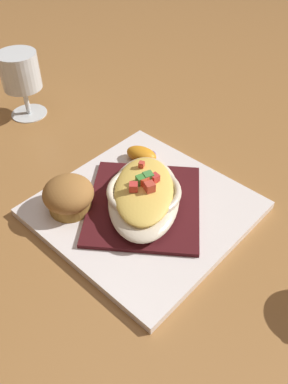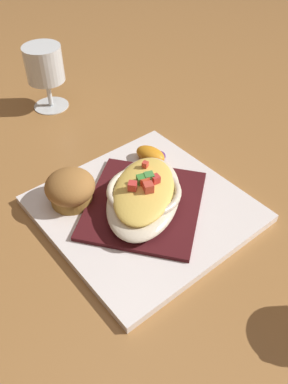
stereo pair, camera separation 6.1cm
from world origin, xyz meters
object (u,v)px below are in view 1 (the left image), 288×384
Objects in this scene: stemmed_glass at (21,75)px; muffin at (69,196)px; square_plate at (144,209)px; orange_garnish at (142,155)px; gratin_dish at (144,193)px.

muffin is at bearing 58.04° from stemmed_glass.
stemmed_glass is at bearing -121.96° from muffin.
orange_garnish reaches higher than square_plate.
stemmed_glass is (-0.17, -0.27, 0.05)m from muffin.
square_plate is 0.03m from gratin_dish.
orange_garnish is (-0.09, -0.07, -0.02)m from gratin_dish.
orange_garnish is at bearing -144.00° from square_plate.
muffin is 0.59× the size of stemmed_glass.
square_plate is at bearing 126.58° from muffin.
gratin_dish reaches higher than square_plate.
square_plate is 2.22× the size of stemmed_glass.
gratin_dish is at bearing 126.58° from muffin.
gratin_dish reaches higher than orange_garnish.
gratin_dish is at bearing 141.61° from square_plate.
gratin_dish is 2.78× the size of muffin.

